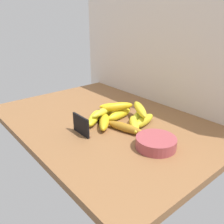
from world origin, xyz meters
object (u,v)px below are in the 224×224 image
(chalkboard_sign, at_px, (81,126))
(banana_6, at_px, (125,127))
(banana_9, at_px, (144,121))
(banana_10, at_px, (118,108))
(banana_0, at_px, (119,114))
(banana_5, at_px, (134,124))
(banana_4, at_px, (104,122))
(banana_1, at_px, (114,106))
(banana_3, at_px, (94,118))
(banana_7, at_px, (138,116))
(banana_12, at_px, (140,109))
(banana_8, at_px, (107,111))
(banana_11, at_px, (104,111))
(banana_13, at_px, (117,107))
(fruit_bowl, at_px, (156,143))
(banana_2, at_px, (103,117))

(chalkboard_sign, height_order, banana_6, chalkboard_sign)
(banana_9, relative_size, banana_10, 0.91)
(banana_0, bearing_deg, banana_10, 143.07)
(banana_5, bearing_deg, banana_6, -94.97)
(banana_4, distance_m, banana_6, 0.10)
(chalkboard_sign, distance_m, banana_0, 0.23)
(chalkboard_sign, xyz_separation_m, banana_10, (-0.09, 0.29, -0.02))
(banana_6, bearing_deg, banana_0, 147.88)
(banana_1, bearing_deg, banana_5, -19.17)
(banana_3, bearing_deg, banana_7, 55.75)
(banana_0, distance_m, banana_12, 0.11)
(banana_8, height_order, banana_12, banana_12)
(banana_8, distance_m, banana_11, 0.06)
(banana_8, height_order, banana_11, banana_11)
(banana_0, height_order, banana_5, banana_0)
(banana_12, bearing_deg, banana_3, -125.73)
(banana_5, height_order, banana_10, banana_5)
(banana_1, xyz_separation_m, banana_13, (0.10, -0.07, 0.04))
(banana_9, xyz_separation_m, banana_13, (-0.13, -0.05, 0.04))
(fruit_bowl, bearing_deg, banana_8, 171.55)
(fruit_bowl, distance_m, banana_9, 0.20)
(banana_1, xyz_separation_m, banana_12, (0.19, -0.00, 0.04))
(chalkboard_sign, bearing_deg, banana_7, 78.84)
(banana_6, bearing_deg, banana_4, -159.17)
(banana_3, bearing_deg, banana_13, 71.54)
(banana_3, relative_size, banana_7, 0.86)
(banana_3, xyz_separation_m, banana_10, (-0.03, 0.17, -0.00))
(banana_9, bearing_deg, banana_13, -160.69)
(banana_4, bearing_deg, chalkboard_sign, -91.76)
(fruit_bowl, height_order, banana_10, fruit_bowl)
(banana_2, distance_m, banana_6, 0.16)
(banana_1, xyz_separation_m, banana_6, (0.22, -0.13, 0.00))
(banana_0, relative_size, banana_10, 0.91)
(banana_4, relative_size, banana_8, 0.79)
(banana_5, xyz_separation_m, banana_10, (-0.19, 0.08, -0.00))
(banana_8, bearing_deg, banana_6, -15.94)
(fruit_bowl, height_order, banana_0, same)
(banana_10, bearing_deg, banana_3, -80.71)
(banana_0, relative_size, banana_4, 0.95)
(fruit_bowl, relative_size, banana_4, 0.96)
(banana_4, distance_m, banana_10, 0.19)
(fruit_bowl, height_order, banana_3, same)
(banana_2, relative_size, banana_12, 0.94)
(fruit_bowl, relative_size, banana_13, 1.00)
(fruit_bowl, height_order, banana_8, same)
(banana_7, height_order, banana_10, banana_7)
(banana_0, height_order, banana_11, banana_11)
(banana_1, relative_size, banana_13, 1.02)
(banana_3, xyz_separation_m, banana_9, (0.17, 0.16, -0.00))
(fruit_bowl, xyz_separation_m, banana_1, (-0.40, 0.13, -0.00))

